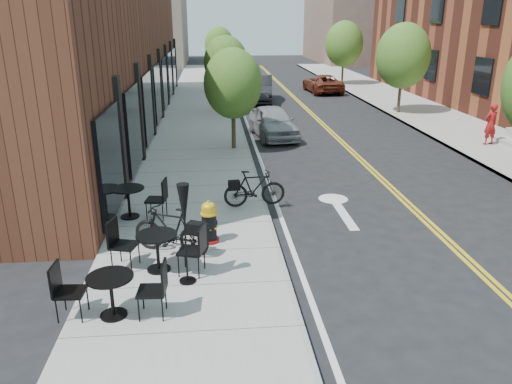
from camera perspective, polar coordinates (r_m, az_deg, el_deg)
name	(u,v)px	position (r m, az deg, el deg)	size (l,w,h in m)	color
ground	(280,252)	(11.26, 2.78, -6.86)	(120.00, 120.00, 0.00)	black
sidewalk_near	(198,144)	(20.59, -6.59, 5.46)	(4.00, 70.00, 0.12)	#9E9B93
sidewalk_far	(479,138)	(23.56, 24.17, 5.65)	(4.00, 70.00, 0.12)	#9E9B93
building_near	(97,51)	(24.56, -17.66, 15.08)	(5.00, 28.00, 7.00)	#4C2618
bg_building_left	(147,16)	(58.36, -12.31, 19.01)	(8.00, 14.00, 10.00)	#726656
bg_building_right	(360,7)	(62.49, 11.75, 19.96)	(10.00, 16.00, 12.00)	brown
tree_near_a	(233,84)	(19.16, -2.66, 12.27)	(2.20, 2.20, 3.81)	#382B1E
tree_near_b	(226,62)	(27.10, -3.48, 14.58)	(2.30, 2.30, 3.98)	#382B1E
tree_near_c	(222,55)	(35.09, -3.92, 15.36)	(2.10, 2.10, 3.67)	#382B1E
tree_near_d	(219,45)	(43.06, -4.22, 16.44)	(2.40, 2.40, 4.11)	#382B1E
tree_far_b	(403,56)	(27.93, 16.47, 14.70)	(2.80, 2.80, 4.62)	#382B1E
tree_far_c	(344,44)	(39.35, 10.03, 16.32)	(2.80, 2.80, 4.62)	#382B1E
fire_hydrant	(209,222)	(11.32, -5.38, -3.49)	(0.48, 0.48, 0.99)	maroon
bicycle_left	(171,230)	(10.87, -9.72, -4.32)	(0.50, 1.78, 1.07)	black
bicycle_right	(255,188)	(13.40, -0.17, 0.44)	(0.47, 1.67, 1.01)	black
bistro_set_a	(111,290)	(8.92, -16.23, -10.72)	(1.85, 0.84, 0.99)	black
bistro_set_b	(157,247)	(10.21, -11.21, -6.16)	(1.95, 1.01, 1.02)	black
bistro_set_c	(128,198)	(13.03, -14.37, -0.68)	(1.95, 0.94, 1.03)	black
patio_umbrella	(184,213)	(9.31, -8.21, -2.39)	(0.32, 0.32, 2.00)	black
parked_car_a	(273,122)	(21.80, 1.96, 8.00)	(1.59, 3.94, 1.34)	#929499
parked_car_b	(258,89)	(31.25, 0.28, 11.71)	(1.68, 4.82, 1.59)	black
parked_car_c	(244,80)	(36.45, -1.33, 12.70)	(2.03, 4.99, 1.45)	#B7B7BC
parked_car_far	(323,83)	(35.58, 7.61, 12.19)	(2.04, 4.43, 1.23)	maroon
pedestrian	(491,124)	(22.09, 25.24, 7.03)	(0.60, 0.39, 1.64)	#A31517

